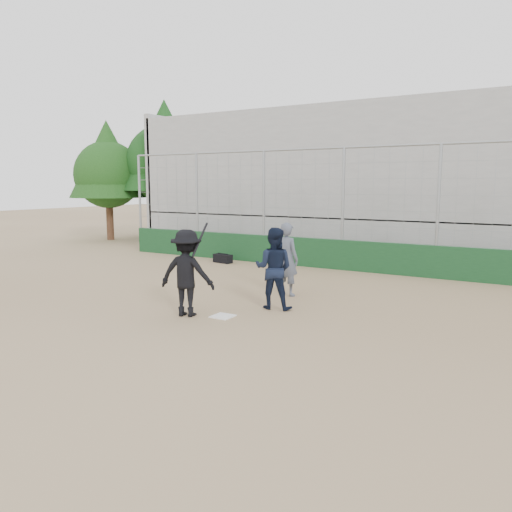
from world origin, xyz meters
The scene contains 10 objects.
ground centered at (0.00, 0.00, 0.00)m, with size 90.00×90.00×0.00m, color brown.
home_plate centered at (0.00, 0.00, 0.01)m, with size 0.44×0.44×0.02m, color white.
backstop centered at (0.00, 7.00, 0.96)m, with size 18.10×0.25×4.04m.
bleachers centered at (0.00, 11.95, 2.92)m, with size 20.25×6.70×6.98m.
tree_left centered at (-11.00, 11.00, 4.39)m, with size 4.48×4.48×7.00m.
tree_right centered at (-13.50, 9.50, 3.76)m, with size 3.84×3.84×6.00m.
batter_at_plate centered at (-0.72, -0.30, 0.94)m, with size 1.35×0.99×2.01m.
catcher_crouched centered at (0.60, 1.17, 0.63)m, with size 1.01×0.84×1.25m.
umpire centered at (0.21, 2.58, 0.84)m, with size 0.68×0.45×1.69m, color #4E5563.
equipment_bag centered at (-4.23, 6.17, 0.16)m, with size 0.77×0.44×0.35m.
Camera 1 is at (5.94, -8.61, 2.83)m, focal length 35.00 mm.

